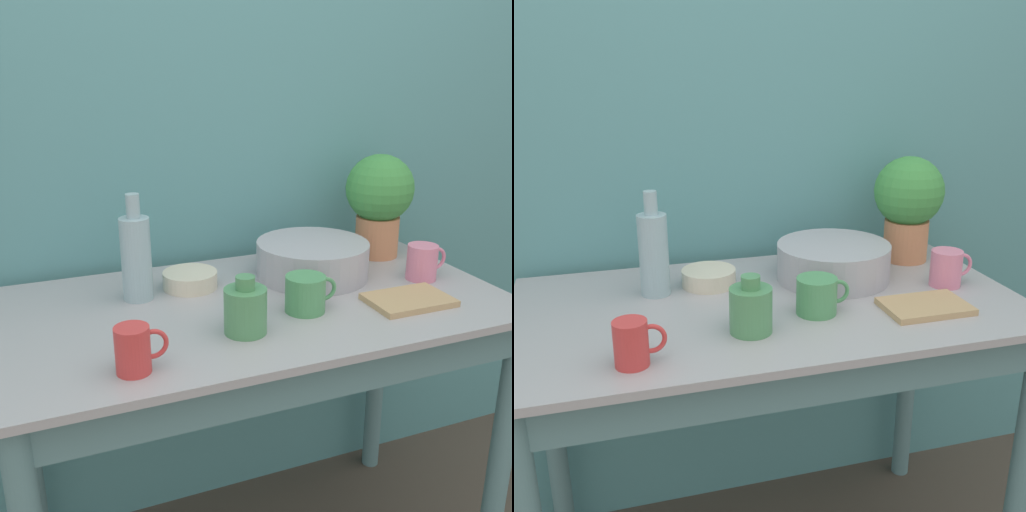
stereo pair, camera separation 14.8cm
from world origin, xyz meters
TOP-DOWN VIEW (x-y plane):
  - wall_back at (0.00, 0.75)m, footprint 6.00×0.05m
  - counter_table at (0.00, 0.32)m, footprint 1.28×0.70m
  - potted_plant at (0.49, 0.55)m, footprint 0.21×0.21m
  - bowl_wash_large at (0.21, 0.46)m, footprint 0.31×0.31m
  - bottle_tall at (-0.27, 0.48)m, footprint 0.08×0.08m
  - bottle_short at (-0.09, 0.19)m, footprint 0.10×0.10m
  - mug_green at (0.09, 0.24)m, footprint 0.13×0.10m
  - mug_pink at (0.49, 0.32)m, footprint 0.12×0.08m
  - mug_red at (-0.36, 0.11)m, footprint 0.11×0.07m
  - bowl_small_cream at (-0.13, 0.50)m, footprint 0.15×0.15m
  - tray_board at (0.35, 0.19)m, footprint 0.21×0.14m

SIDE VIEW (x-z plane):
  - counter_table at x=0.00m, z-range 0.26..1.13m
  - tray_board at x=0.35m, z-range 0.87..0.89m
  - bowl_small_cream at x=-0.13m, z-range 0.87..0.92m
  - mug_green at x=0.09m, z-range 0.87..0.96m
  - mug_red at x=-0.36m, z-range 0.87..0.97m
  - mug_pink at x=0.49m, z-range 0.87..0.97m
  - bowl_wash_large at x=0.21m, z-range 0.87..0.97m
  - bottle_short at x=-0.09m, z-range 0.86..1.00m
  - bottle_tall at x=-0.27m, z-range 0.85..1.13m
  - potted_plant at x=0.49m, z-range 0.90..1.21m
  - wall_back at x=0.00m, z-range 0.00..2.40m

